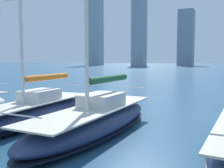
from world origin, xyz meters
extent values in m
cube|color=#8791A0|center=(18.08, -167.06, 17.06)|extent=(9.19, 11.66, 34.12)
cube|color=#8E98A8|center=(44.51, -154.01, 22.98)|extent=(7.40, 9.59, 45.96)
cube|color=#8F99A9|center=(77.26, -159.75, 27.49)|extent=(7.82, 8.86, 54.98)
ellipsoid|color=navy|center=(0.72, -7.36, 0.53)|extent=(2.89, 9.52, 1.06)
ellipsoid|color=black|center=(0.72, -7.36, 0.24)|extent=(2.90, 9.57, 0.10)
cube|color=beige|center=(0.72, -7.36, 1.09)|extent=(2.40, 8.37, 0.06)
cube|color=silver|center=(0.69, -7.92, 1.40)|extent=(1.56, 2.14, 0.55)
cylinder|color=silver|center=(0.75, -6.65, 5.46)|extent=(0.16, 0.16, 8.68)
cylinder|color=silver|center=(0.66, -8.63, 2.17)|extent=(0.31, 3.96, 0.12)
cylinder|color=#1E5633|center=(0.66, -8.63, 2.29)|extent=(0.50, 3.65, 0.32)
cylinder|color=silver|center=(0.93, -3.03, 1.61)|extent=(1.58, 0.12, 0.04)
cylinder|color=silver|center=(0.51, -11.59, 1.61)|extent=(1.83, 0.13, 0.04)
ellipsoid|color=navy|center=(4.49, -7.82, 0.51)|extent=(2.43, 9.33, 1.02)
ellipsoid|color=black|center=(4.49, -7.82, 0.23)|extent=(2.44, 9.38, 0.10)
cube|color=beige|center=(4.49, -7.82, 1.05)|extent=(2.00, 8.21, 0.06)
cube|color=silver|center=(4.50, -8.38, 1.36)|extent=(1.41, 2.07, 0.55)
cylinder|color=silver|center=(4.48, -7.12, 5.16)|extent=(0.16, 0.16, 8.16)
cylinder|color=silver|center=(4.51, -9.08, 2.13)|extent=(0.18, 3.91, 0.12)
cylinder|color=orange|center=(4.51, -9.08, 2.25)|extent=(0.37, 3.60, 0.32)
cylinder|color=silver|center=(4.55, -12.01, 1.57)|extent=(1.72, 0.06, 0.04)
camera|label=1|loc=(-4.31, 2.60, 3.15)|focal=42.00mm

